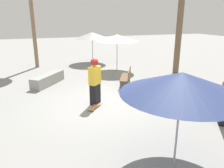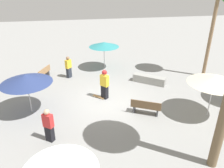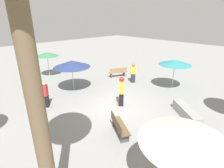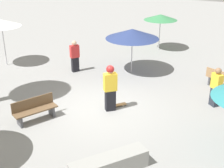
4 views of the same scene
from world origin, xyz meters
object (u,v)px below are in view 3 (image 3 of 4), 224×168
Objects in this scene: shade_umbrella_teal at (175,62)px; bystander_far at (46,94)px; concrete_ledge at (186,113)px; skater_main at (122,90)px; skateboard at (119,102)px; bystander_watching at (133,73)px; shade_umbrella_cream at (186,136)px; bench_far at (119,126)px; shade_umbrella_navy at (72,64)px; shade_umbrella_green at (47,54)px; bench_near at (118,72)px.

bystander_far is (8.30, -3.73, -1.19)m from shade_umbrella_teal.
concrete_ledge is 0.91× the size of shade_umbrella_teal.
skateboard is (-0.12, -0.36, -0.94)m from skater_main.
shade_umbrella_teal is (-3.31, -2.65, 1.73)m from concrete_ledge.
bystander_watching reaches higher than concrete_ledge.
skater_main is 0.70× the size of shade_umbrella_cream.
concrete_ledge is 5.06m from shade_umbrella_cream.
skateboard is 5.26m from shade_umbrella_teal.
shade_umbrella_navy reaches higher than bench_far.
shade_umbrella_teal is (-5.68, 4.90, 0.02)m from shade_umbrella_navy.
skater_main is 5.94m from shade_umbrella_cream.
bench_far is 0.62× the size of shade_umbrella_navy.
shade_umbrella_cream is at bearing 80.99° from shade_umbrella_green.
bench_far is at bearing -22.06° from concrete_ledge.
shade_umbrella_cream is at bearing 40.88° from bystander_far.
skater_main is 1.13× the size of bench_near.
bench_far is at bearing -110.68° from bench_near.
bystander_far is at bearing -85.94° from shade_umbrella_cream.
shade_umbrella_green is at bearing -99.01° from shade_umbrella_cream.
shade_umbrella_green is at bearing 158.43° from bench_near.
shade_umbrella_teal is (-4.89, 0.74, 1.00)m from skater_main.
skateboard is 0.33× the size of shade_umbrella_green.
skateboard is 0.45× the size of bystander_far.
bystander_watching is (-4.39, 2.07, -1.18)m from shade_umbrella_navy.
concrete_ledge is at bearing -107.01° from skater_main.
shade_umbrella_cream reaches higher than shade_umbrella_green.
concrete_ledge is 1.31× the size of bench_far.
shade_umbrella_teal reaches higher than bystander_watching.
shade_umbrella_navy is (2.37, -7.55, 1.72)m from concrete_ledge.
skater_main is 3.81m from concrete_ledge.
shade_umbrella_teal reaches higher than bench_far.
concrete_ledge is 8.12m from bystander_far.
shade_umbrella_teal is at bearing -61.08° from skateboard.
skater_main is at bearing -65.02° from concrete_ledge.
shade_umbrella_green is (4.37, -4.51, 1.59)m from bench_near.
shade_umbrella_cream is (2.83, 5.11, 1.07)m from skater_main.
shade_umbrella_navy is 4.29m from shade_umbrella_green.
bench_far is at bearing -101.80° from bystander_watching.
shade_umbrella_green is at bearing -169.73° from bystander_far.
bystander_far reaches higher than bench_near.
bench_near reaches higher than concrete_ledge.
bystander_far is at bearing -24.22° from shade_umbrella_teal.
skateboard is 3.95m from bystander_watching.
bystander_far is at bearing -52.03° from concrete_ledge.
bench_far is 0.74× the size of shade_umbrella_green.
shade_umbrella_navy is (4.48, -0.22, 1.56)m from bench_near.
shade_umbrella_navy is at bearing -102.43° from shade_umbrella_cream.
bench_far is 10.56m from shade_umbrella_green.
shade_umbrella_teal is 1.47× the size of bystander_watching.
skateboard is at bearing 95.67° from shade_umbrella_green.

